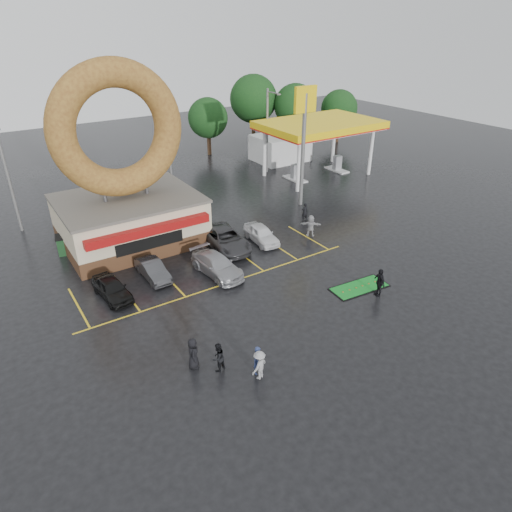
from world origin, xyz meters
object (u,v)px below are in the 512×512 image
dumpster (70,244)px  streetlight_right (268,129)px  putting_green (359,287)px  shell_sign (304,125)px  car_dgrey (153,270)px  car_black (112,288)px  car_silver (217,265)px  person_cameraman (379,282)px  streetlight_left (8,175)px  person_blue (258,360)px  gas_station (302,136)px  car_grey (225,239)px  streetlight_mid (169,147)px  car_white (261,234)px  donut_shop (126,188)px

dumpster → streetlight_right: bearing=29.8°
dumpster → putting_green: (14.53, -15.66, -0.62)m
shell_sign → car_dgrey: (-16.79, -5.22, -6.77)m
car_black → car_silver: car_silver is taller
shell_sign → person_cameraman: shell_sign is taller
shell_sign → streetlight_left: (-23.00, 7.92, -2.60)m
person_blue → person_cameraman: person_cameraman is taller
streetlight_left → car_dgrey: bearing=-64.7°
putting_green → car_silver: bearing=135.8°
car_dgrey → person_blue: person_blue is taller
shell_sign → person_blue: shell_sign is taller
gas_station → streetlight_left: streetlight_left is taller
streetlight_left → gas_station: bearing=2.0°
car_black → car_grey: (9.41, 2.08, 0.11)m
dumpster → car_dgrey: bearing=-51.3°
dumpster → streetlight_left: bearing=123.1°
streetlight_mid → car_black: size_ratio=2.39×
car_black → putting_green: bearing=-35.2°
car_white → streetlight_right: bearing=59.1°
donut_shop → gas_station: size_ratio=0.99×
streetlight_right → car_black: bearing=-145.0°
gas_station → car_grey: (-17.44, -12.94, -2.94)m
dumpster → person_blue: bearing=-65.6°
gas_station → car_black: 30.92m
car_white → person_blue: (-8.43, -12.30, 0.13)m
car_dgrey → car_silver: (3.90, -1.90, 0.07)m
gas_station → car_white: size_ratio=3.51×
streetlight_left → streetlight_right: bearing=4.4°
car_black → car_white: 12.40m
car_white → car_dgrey: bearing=-171.2°
putting_green → car_white: bearing=99.6°
streetlight_right → car_dgrey: (-19.79, -15.13, -4.17)m
car_silver → car_white: car_silver is taller
gas_station → car_grey: size_ratio=2.51×
streetlight_right → dumpster: 25.20m
donut_shop → car_silver: donut_shop is taller
dumpster → putting_green: bearing=-36.3°
streetlight_right → shell_sign: bearing=-106.8°
car_silver → streetlight_mid: bearing=70.9°
car_dgrey → dumpster: size_ratio=2.06×
donut_shop → person_blue: size_ratio=8.47×
person_blue → dumpster: size_ratio=0.89×
person_blue → putting_green: person_blue is taller
car_black → car_dgrey: car_black is taller
car_grey → donut_shop: bearing=142.9°
gas_station → streetlight_mid: bearing=-179.9°
person_cameraman → dumpster: size_ratio=1.03×
gas_station → streetlight_mid: (-16.00, -0.02, 1.08)m
car_black → car_grey: size_ratio=0.69×
donut_shop → gas_station: 24.35m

